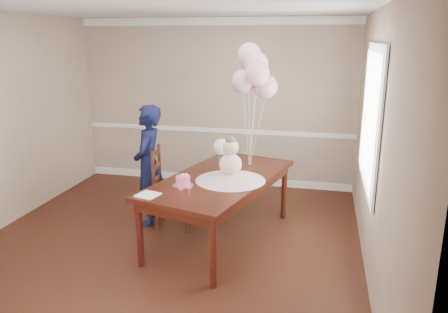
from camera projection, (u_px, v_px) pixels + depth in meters
floor at (165, 248)px, 5.12m from camera, size 4.50×5.00×0.00m
ceiling at (155, 5)px, 4.40m from camera, size 4.50×5.00×0.02m
wall_back at (215, 103)px, 7.11m from camera, size 4.50×0.02×2.70m
wall_right at (376, 147)px, 4.28m from camera, size 0.02×5.00×2.70m
chair_rail_trim at (215, 130)px, 7.22m from camera, size 4.50×0.02×0.07m
crown_molding at (215, 21)px, 6.76m from camera, size 4.50×0.02×0.12m
baseboard_trim at (216, 179)px, 7.44m from camera, size 4.50×0.02×0.12m
window_frame at (371, 118)px, 4.70m from camera, size 0.02×1.66×1.56m
window_blinds at (369, 118)px, 4.70m from camera, size 0.01×1.50×1.40m
dining_table_top at (221, 179)px, 5.15m from camera, size 1.58×2.33×0.05m
table_apron at (221, 185)px, 5.17m from camera, size 1.45×2.20×0.11m
table_leg_fl at (140, 234)px, 4.63m from camera, size 0.09×0.09×0.74m
table_leg_fr at (213, 253)px, 4.22m from camera, size 0.09×0.09×0.74m
table_leg_bl at (226, 182)px, 6.29m from camera, size 0.09×0.09×0.74m
table_leg_br at (284, 192)px, 5.89m from camera, size 0.09×0.09×0.74m
baby_skirt at (230, 176)px, 5.01m from camera, size 0.99×0.99×0.11m
baby_torso at (231, 164)px, 4.98m from camera, size 0.26×0.26×0.26m
baby_head at (231, 147)px, 4.92m from camera, size 0.18×0.18×0.18m
baby_hair at (231, 142)px, 4.91m from camera, size 0.13×0.13×0.13m
cake_platter at (183, 186)px, 4.83m from camera, size 0.29×0.29×0.01m
birthday_cake at (183, 181)px, 4.82m from camera, size 0.20×0.20×0.11m
cake_flower_a at (183, 175)px, 4.80m from camera, size 0.03×0.03×0.03m
cake_flower_b at (186, 175)px, 4.80m from camera, size 0.03×0.03×0.03m
rose_vase_near at (221, 162)px, 5.47m from camera, size 0.13×0.13×0.17m
roses_near at (221, 147)px, 5.42m from camera, size 0.20×0.20×0.20m
napkin at (148, 195)px, 4.54m from camera, size 0.26×0.26×0.01m
balloon_weight at (250, 165)px, 5.59m from camera, size 0.05×0.05×0.02m
balloon_a at (243, 82)px, 5.36m from camera, size 0.30×0.30×0.30m
balloon_b at (257, 74)px, 5.19m from camera, size 0.30×0.30×0.30m
balloon_c at (256, 64)px, 5.34m from camera, size 0.30×0.30×0.30m
balloon_d at (249, 55)px, 5.38m from camera, size 0.30×0.30×0.30m
balloon_e at (266, 86)px, 5.33m from camera, size 0.30×0.30×0.30m
balloon_ribbon_a at (246, 130)px, 5.50m from camera, size 0.10×0.03×0.89m
balloon_ribbon_b at (253, 127)px, 5.41m from camera, size 0.09×0.08×0.99m
balloon_ribbon_c at (253, 122)px, 5.49m from camera, size 0.05×0.09×1.10m
balloon_ribbon_d at (249, 117)px, 5.51m from camera, size 0.06×0.13×1.21m
balloon_ribbon_e at (257, 133)px, 5.48m from camera, size 0.16×0.04×0.83m
dining_chair_seat at (173, 192)px, 5.59m from camera, size 0.53×0.53×0.05m
chair_leg_fl at (157, 215)px, 5.49m from camera, size 0.05×0.05×0.45m
chair_leg_fr at (186, 216)px, 5.47m from camera, size 0.05×0.05×0.45m
chair_leg_bl at (163, 204)px, 5.85m from camera, size 0.05×0.05×0.45m
chair_leg_br at (190, 205)px, 5.83m from camera, size 0.05×0.05×0.45m
chair_back_post_l at (153, 174)px, 5.35m from camera, size 0.05×0.05×0.58m
chair_back_post_r at (160, 165)px, 5.71m from camera, size 0.05×0.05×0.58m
chair_slat_low at (157, 179)px, 5.56m from camera, size 0.10×0.41×0.05m
chair_slat_mid at (156, 166)px, 5.52m from camera, size 0.10×0.41×0.05m
chair_slat_top at (156, 154)px, 5.47m from camera, size 0.10×0.41×0.05m
woman at (149, 165)px, 5.66m from camera, size 0.45×0.61×1.57m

